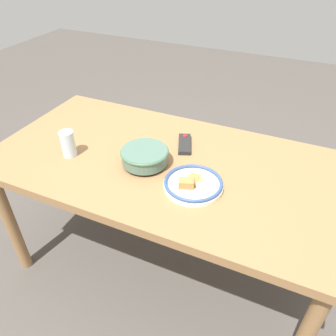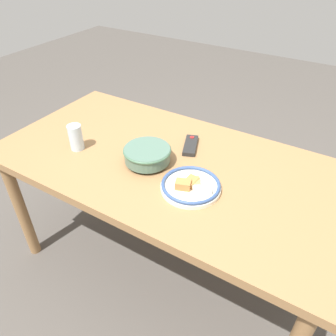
# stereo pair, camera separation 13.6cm
# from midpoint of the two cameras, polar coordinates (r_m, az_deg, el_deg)

# --- Properties ---
(ground_plane) EXTENTS (8.00, 8.00, 0.00)m
(ground_plane) POSITION_cam_midpoint_polar(r_m,az_deg,el_deg) (1.98, -2.54, -16.10)
(ground_plane) COLOR #4C4742
(dining_table) EXTENTS (1.58, 0.82, 0.73)m
(dining_table) POSITION_cam_midpoint_polar(r_m,az_deg,el_deg) (1.52, -3.19, -1.16)
(dining_table) COLOR olive
(dining_table) RESTS_ON ground_plane
(noodle_bowl) EXTENTS (0.21, 0.21, 0.07)m
(noodle_bowl) POSITION_cam_midpoint_polar(r_m,az_deg,el_deg) (1.43, -6.80, 2.03)
(noodle_bowl) COLOR #4C6B5B
(noodle_bowl) RESTS_ON dining_table
(food_plate) EXTENTS (0.24, 0.24, 0.05)m
(food_plate) POSITION_cam_midpoint_polar(r_m,az_deg,el_deg) (1.31, 1.48, -2.91)
(food_plate) COLOR silver
(food_plate) RESTS_ON dining_table
(tv_remote) EXTENTS (0.11, 0.17, 0.02)m
(tv_remote) POSITION_cam_midpoint_polar(r_m,az_deg,el_deg) (1.56, 0.41, 4.12)
(tv_remote) COLOR black
(tv_remote) RESTS_ON dining_table
(drinking_glass) EXTENTS (0.06, 0.06, 0.12)m
(drinking_glass) POSITION_cam_midpoint_polar(r_m,az_deg,el_deg) (1.56, -19.43, 3.93)
(drinking_glass) COLOR silver
(drinking_glass) RESTS_ON dining_table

